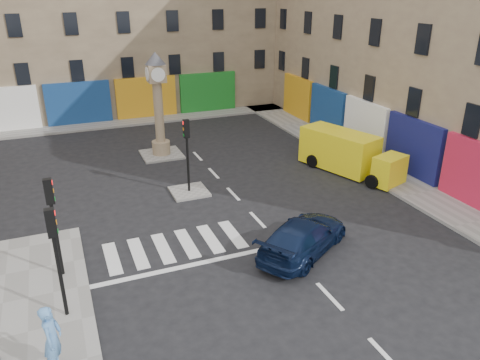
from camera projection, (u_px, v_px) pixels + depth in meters
ground at (301, 266)px, 17.55m from camera, size 120.00×120.00×0.00m
sidewalk_right at (346, 152)px, 29.07m from camera, size 2.60×30.00×0.15m
sidewalk_far at (110, 123)px, 35.08m from camera, size 32.00×2.40×0.15m
island_near at (189, 192)px, 23.66m from camera, size 1.80×1.80×0.12m
island_far at (162, 154)px, 28.78m from camera, size 2.40×2.40×0.12m
building_right at (446, 15)px, 28.17m from camera, size 10.00×30.00×16.00m
building_far at (88, 1)px, 36.76m from camera, size 32.00×10.00×17.00m
traffic_light_left_near at (55, 246)px, 13.83m from camera, size 0.28×0.22×3.70m
traffic_light_left_far at (52, 212)px, 15.88m from camera, size 0.28×0.22×3.70m
traffic_light_island at (187, 144)px, 22.68m from camera, size 0.28×0.22×3.70m
clock_pillar at (158, 99)px, 27.42m from camera, size 1.20×1.20×6.10m
navy_sedan at (303, 236)px, 18.21m from camera, size 5.10×4.24×1.39m
yellow_van at (348, 153)px, 25.95m from camera, size 3.62×6.27×2.19m
pedestrian_blue at (52, 339)px, 12.32m from camera, size 0.69×0.85×2.02m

